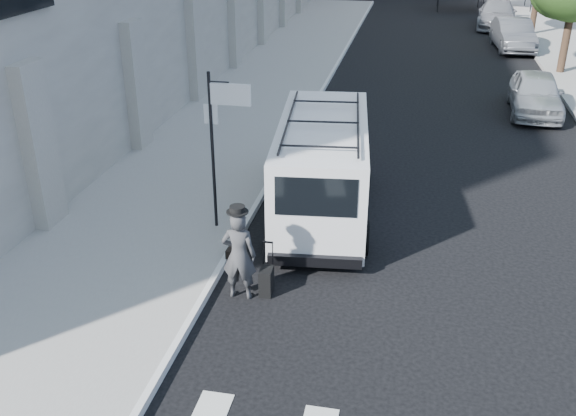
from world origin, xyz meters
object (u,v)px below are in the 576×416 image
at_px(parked_car_a, 536,93).
at_px(briefcase, 232,254).
at_px(cargo_van, 323,165).
at_px(parked_car_c, 497,14).
at_px(parked_car_b, 513,35).
at_px(suitcase, 266,281).
at_px(businessman, 239,255).

bearing_deg(parked_car_a, briefcase, -119.27).
distance_m(cargo_van, parked_car_c, 27.50).
bearing_deg(parked_car_c, parked_car_b, -82.60).
bearing_deg(briefcase, suitcase, -44.64).
height_order(parked_car_a, parked_car_b, parked_car_b).
distance_m(briefcase, parked_car_a, 14.25).
bearing_deg(cargo_van, parked_car_c, 70.77).
relative_size(businessman, suitcase, 1.70).
bearing_deg(parked_car_b, parked_car_a, -96.35).
relative_size(briefcase, cargo_van, 0.07).
distance_m(businessman, suitcase, 0.79).
distance_m(briefcase, cargo_van, 3.26).
bearing_deg(suitcase, cargo_van, 81.34).
bearing_deg(businessman, cargo_van, -105.04).
height_order(businessman, parked_car_a, businessman).
relative_size(businessman, cargo_van, 0.29).
height_order(businessman, briefcase, businessman).
bearing_deg(cargo_van, parked_car_a, 50.81).
height_order(parked_car_b, parked_car_c, parked_car_c).
bearing_deg(briefcase, parked_car_c, 77.21).
distance_m(cargo_van, parked_car_a, 11.16).
xyz_separation_m(businessman, suitcase, (0.46, 0.19, -0.61)).
height_order(briefcase, cargo_van, cargo_van).
relative_size(suitcase, cargo_van, 0.17).
bearing_deg(cargo_van, briefcase, -124.22).
bearing_deg(businessman, parked_car_a, -119.63).
relative_size(suitcase, parked_car_b, 0.23).
bearing_deg(businessman, suitcase, -159.62).
bearing_deg(briefcase, parked_car_a, 59.84).
bearing_deg(parked_car_b, suitcase, -110.37).
distance_m(businessman, cargo_van, 4.09).
bearing_deg(parked_car_b, businessman, -111.26).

